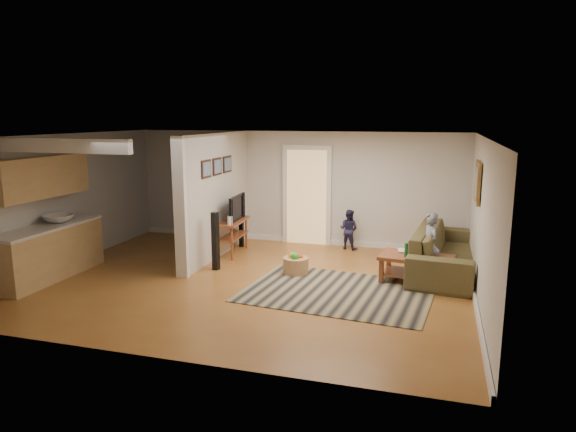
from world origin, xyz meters
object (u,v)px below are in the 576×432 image
object	(u,v)px
speaker_right	(241,226)
toy_basket	(296,265)
coffee_table	(418,262)
sofa	(445,272)
tv_console	(233,223)
child	(428,279)
speaker_left	(215,241)
toddler	(348,249)

from	to	relation	value
speaker_right	toy_basket	distance (m)	2.32
coffee_table	toy_basket	size ratio (longest dim) A/B	2.82
sofa	toy_basket	bearing A→B (deg)	114.19
coffee_table	sofa	bearing A→B (deg)	58.26
speaker_right	toy_basket	xyz separation A→B (m)	(1.68, -1.57, -0.29)
coffee_table	tv_console	size ratio (longest dim) A/B	1.12
toy_basket	child	size ratio (longest dim) A/B	0.39
sofa	tv_console	bearing A→B (deg)	94.67
tv_console	speaker_left	world-z (taller)	speaker_left
coffee_table	tv_console	distance (m)	3.86
coffee_table	toddler	world-z (taller)	coffee_table
child	toddler	bearing A→B (deg)	-158.74
sofa	speaker_left	xyz separation A→B (m)	(-4.12, -1.06, 0.55)
speaker_left	toy_basket	xyz separation A→B (m)	(1.50, 0.18, -0.38)
tv_console	toddler	bearing A→B (deg)	21.72
sofa	child	xyz separation A→B (m)	(-0.30, -0.51, 0.00)
sofa	coffee_table	distance (m)	0.99
tv_console	speaker_left	xyz separation A→B (m)	(0.12, -1.13, -0.10)
sofa	tv_console	world-z (taller)	tv_console
tv_console	child	bearing A→B (deg)	-12.56
sofa	child	world-z (taller)	child
child	coffee_table	bearing A→B (deg)	-58.76
coffee_table	tv_console	xyz separation A→B (m)	(-3.76, 0.85, 0.28)
speaker_left	toy_basket	distance (m)	1.56
speaker_left	toy_basket	bearing A→B (deg)	20.76
tv_console	speaker_left	bearing A→B (deg)	-88.23
sofa	speaker_right	xyz separation A→B (m)	(-4.30, 0.69, 0.46)
speaker_left	toddler	bearing A→B (deg)	60.21
speaker_right	toy_basket	bearing A→B (deg)	-44.68
speaker_right	sofa	bearing A→B (deg)	-10.67
speaker_left	speaker_right	size ratio (longest dim) A/B	1.20
sofa	coffee_table	bearing A→B (deg)	153.91
speaker_right	child	xyz separation A→B (m)	(4.00, -1.21, -0.46)
toy_basket	toddler	bearing A→B (deg)	73.13
toddler	tv_console	bearing A→B (deg)	41.25
tv_console	toy_basket	world-z (taller)	tv_console
coffee_table	child	bearing A→B (deg)	55.70
child	speaker_left	bearing A→B (deg)	-106.31
coffee_table	toddler	distance (m)	2.49
toddler	child	bearing A→B (deg)	151.13
speaker_left	toy_basket	size ratio (longest dim) A/B	2.38
tv_console	toddler	world-z (taller)	tv_console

